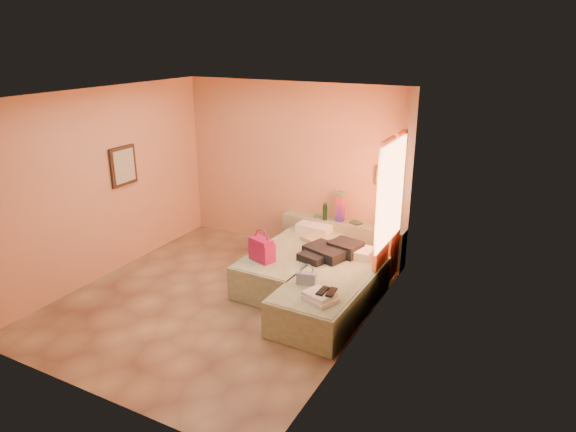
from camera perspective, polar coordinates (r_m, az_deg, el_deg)
name	(u,v)px	position (r m, az deg, el deg)	size (l,w,h in m)	color
ground	(219,300)	(7.31, -7.62, -9.19)	(4.50, 4.50, 0.00)	tan
room_walls	(250,168)	(6.99, -4.22, 5.36)	(4.02, 4.51, 2.81)	tan
headboard_ledge	(342,240)	(8.43, 6.02, -2.67)	(2.05, 0.30, 0.65)	gray
bed_left	(292,264)	(7.72, 0.46, -5.32)	(0.90, 2.00, 0.50)	#A7BC97
bed_right	(331,294)	(6.88, 4.85, -8.65)	(0.90, 2.00, 0.50)	#A7BC97
water_bottle	(325,212)	(8.31, 4.14, 0.46)	(0.08, 0.08, 0.27)	#163D1C
rainbow_box	(340,207)	(8.23, 5.85, 1.04)	(0.11, 0.11, 0.49)	#A8144E
small_dish	(317,216)	(8.46, 3.25, -0.02)	(0.12, 0.12, 0.03)	#468158
green_book	(356,223)	(8.22, 7.54, -0.77)	(0.18, 0.13, 0.03)	#294D35
flower_vase	(385,221)	(7.99, 10.70, -0.58)	(0.22, 0.22, 0.28)	white
magenta_handbag	(262,249)	(7.17, -2.91, -3.70)	(0.36, 0.20, 0.33)	#A8144E
khaki_garment	(316,239)	(7.86, 3.08, -2.61)	(0.38, 0.30, 0.07)	tan
clothes_pile	(330,251)	(7.31, 4.67, -3.91)	(0.63, 0.63, 0.19)	black
blue_handbag	(306,278)	(6.54, 2.04, -6.94)	(0.24, 0.10, 0.16)	#3E5496
towel_stack	(320,297)	(6.17, 3.60, -8.99)	(0.35, 0.30, 0.10)	white
sandal_pair	(327,292)	(6.16, 4.32, -8.40)	(0.17, 0.23, 0.02)	black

